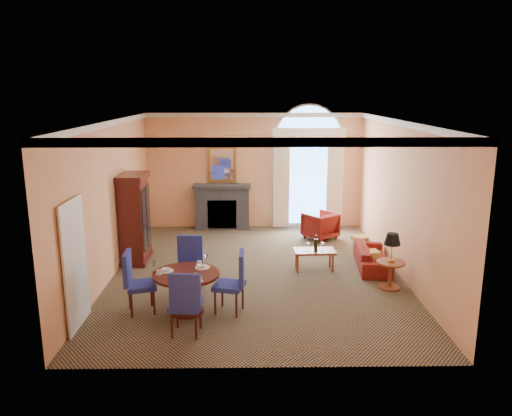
{
  "coord_description": "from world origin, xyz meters",
  "views": [
    {
      "loc": [
        -0.16,
        -10.03,
        3.77
      ],
      "look_at": [
        0.0,
        0.5,
        1.3
      ],
      "focal_mm": 35.0,
      "sensor_mm": 36.0,
      "label": 1
    }
  ],
  "objects_px": {
    "dining_table": "(186,284)",
    "armchair": "(320,225)",
    "coffee_table": "(315,251)",
    "armoire": "(135,220)",
    "side_table": "(391,255)",
    "sofa": "(372,257)"
  },
  "relations": [
    {
      "from": "dining_table",
      "to": "armchair",
      "type": "distance_m",
      "value": 5.37
    },
    {
      "from": "armoire",
      "to": "coffee_table",
      "type": "xyz_separation_m",
      "value": [
        3.97,
        -0.68,
        -0.54
      ]
    },
    {
      "from": "armchair",
      "to": "side_table",
      "type": "distance_m",
      "value": 3.56
    },
    {
      "from": "armchair",
      "to": "coffee_table",
      "type": "bearing_deg",
      "value": 42.1
    },
    {
      "from": "armchair",
      "to": "coffee_table",
      "type": "distance_m",
      "value": 2.43
    },
    {
      "from": "coffee_table",
      "to": "armoire",
      "type": "bearing_deg",
      "value": 168.21
    },
    {
      "from": "sofa",
      "to": "side_table",
      "type": "distance_m",
      "value": 1.29
    },
    {
      "from": "dining_table",
      "to": "armchair",
      "type": "height_order",
      "value": "dining_table"
    },
    {
      "from": "armoire",
      "to": "armchair",
      "type": "height_order",
      "value": "armoire"
    },
    {
      "from": "coffee_table",
      "to": "sofa",
      "type": "bearing_deg",
      "value": 4.9
    },
    {
      "from": "dining_table",
      "to": "side_table",
      "type": "distance_m",
      "value": 3.98
    },
    {
      "from": "armoire",
      "to": "dining_table",
      "type": "xyz_separation_m",
      "value": [
        1.48,
        -2.77,
        -0.43
      ]
    },
    {
      "from": "armchair",
      "to": "armoire",
      "type": "bearing_deg",
      "value": -15.91
    },
    {
      "from": "armchair",
      "to": "coffee_table",
      "type": "height_order",
      "value": "coffee_table"
    },
    {
      "from": "armoire",
      "to": "dining_table",
      "type": "bearing_deg",
      "value": -61.92
    },
    {
      "from": "dining_table",
      "to": "side_table",
      "type": "bearing_deg",
      "value": 15.23
    },
    {
      "from": "armoire",
      "to": "dining_table",
      "type": "relative_size",
      "value": 1.72
    },
    {
      "from": "armoire",
      "to": "sofa",
      "type": "relative_size",
      "value": 1.2
    },
    {
      "from": "side_table",
      "to": "dining_table",
      "type": "bearing_deg",
      "value": -164.77
    },
    {
      "from": "armoire",
      "to": "side_table",
      "type": "distance_m",
      "value": 5.6
    },
    {
      "from": "armoire",
      "to": "sofa",
      "type": "height_order",
      "value": "armoire"
    },
    {
      "from": "sofa",
      "to": "side_table",
      "type": "bearing_deg",
      "value": -172.15
    }
  ]
}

